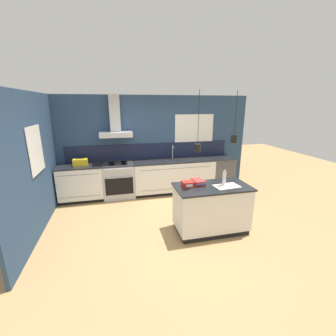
{
  "coord_description": "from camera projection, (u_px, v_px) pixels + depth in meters",
  "views": [
    {
      "loc": [
        -0.95,
        -4.01,
        2.37
      ],
      "look_at": [
        0.13,
        0.48,
        1.05
      ],
      "focal_mm": 24.0,
      "sensor_mm": 36.0,
      "label": 1
    }
  ],
  "objects": [
    {
      "name": "ground_plane",
      "position": [
        167.0,
        224.0,
        4.61
      ],
      "size": [
        16.0,
        16.0,
        0.0
      ],
      "primitive_type": "plane",
      "color": "tan",
      "rests_on": "ground"
    },
    {
      "name": "bottle_on_island",
      "position": [
        224.0,
        178.0,
        4.19
      ],
      "size": [
        0.07,
        0.07,
        0.32
      ],
      "color": "silver",
      "rests_on": "kitchen_island"
    },
    {
      "name": "oven_range",
      "position": [
        119.0,
        180.0,
        5.86
      ],
      "size": [
        0.79,
        0.66,
        0.91
      ],
      "color": "#B5B5BA",
      "rests_on": "ground_plane"
    },
    {
      "name": "kitchen_island",
      "position": [
        211.0,
        208.0,
        4.27
      ],
      "size": [
        1.39,
        0.75,
        0.91
      ],
      "color": "black",
      "rests_on": "ground_plane"
    },
    {
      "name": "counter_run_left",
      "position": [
        81.0,
        183.0,
        5.66
      ],
      "size": [
        1.08,
        0.64,
        0.91
      ],
      "color": "black",
      "rests_on": "ground_plane"
    },
    {
      "name": "yellow_toolbox",
      "position": [
        80.0,
        162.0,
        5.52
      ],
      "size": [
        0.34,
        0.18,
        0.19
      ],
      "color": "gold",
      "rests_on": "counter_run_left"
    },
    {
      "name": "wall_left",
      "position": [
        38.0,
        161.0,
        4.36
      ],
      "size": [
        0.08,
        3.8,
        2.6
      ],
      "color": "navy",
      "rests_on": "ground_plane"
    },
    {
      "name": "counter_run_sink",
      "position": [
        174.0,
        176.0,
        6.2
      ],
      "size": [
        2.21,
        0.64,
        1.28
      ],
      "color": "black",
      "rests_on": "ground_plane"
    },
    {
      "name": "wall_back",
      "position": [
        149.0,
        143.0,
        6.1
      ],
      "size": [
        5.6,
        2.53,
        2.6
      ],
      "color": "navy",
      "rests_on": "ground_plane"
    },
    {
      "name": "book_stack",
      "position": [
        198.0,
        182.0,
        4.21
      ],
      "size": [
        0.27,
        0.3,
        0.09
      ],
      "color": "#B2332D",
      "rests_on": "kitchen_island"
    },
    {
      "name": "paper_pile",
      "position": [
        227.0,
        186.0,
        4.13
      ],
      "size": [
        0.48,
        0.32,
        0.01
      ],
      "color": "silver",
      "rests_on": "kitchen_island"
    },
    {
      "name": "red_supply_box",
      "position": [
        188.0,
        184.0,
        4.1
      ],
      "size": [
        0.21,
        0.18,
        0.1
      ],
      "color": "red",
      "rests_on": "kitchen_island"
    },
    {
      "name": "dishwasher",
      "position": [
        221.0,
        172.0,
        6.52
      ],
      "size": [
        0.61,
        0.65,
        0.91
      ],
      "color": "#4C4C51",
      "rests_on": "ground_plane"
    }
  ]
}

